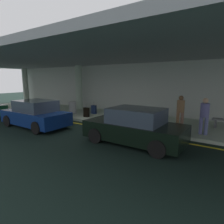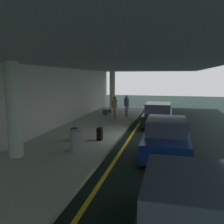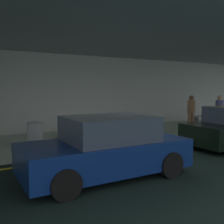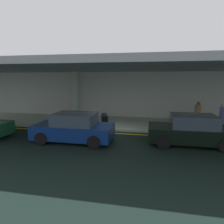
% 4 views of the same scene
% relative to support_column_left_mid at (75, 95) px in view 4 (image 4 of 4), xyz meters
% --- Properties ---
extents(ground_plane, '(60.00, 60.00, 0.00)m').
position_rel_support_column_left_mid_xyz_m(ground_plane, '(4.00, -4.32, -1.97)').
color(ground_plane, black).
extents(sidewalk, '(26.00, 4.20, 0.15)m').
position_rel_support_column_left_mid_xyz_m(sidewalk, '(4.00, -1.22, -1.90)').
color(sidewalk, '#A5B29E').
rests_on(sidewalk, ground).
extents(lane_stripe_yellow, '(26.00, 0.14, 0.01)m').
position_rel_support_column_left_mid_xyz_m(lane_stripe_yellow, '(4.00, -3.76, -1.97)').
color(lane_stripe_yellow, yellow).
rests_on(lane_stripe_yellow, ground).
extents(support_column_left_mid, '(0.56, 0.56, 3.65)m').
position_rel_support_column_left_mid_xyz_m(support_column_left_mid, '(0.00, 0.00, 0.00)').
color(support_column_left_mid, '#A1B5A2').
rests_on(support_column_left_mid, sidewalk).
extents(ceiling_overhang, '(28.00, 13.20, 0.30)m').
position_rel_support_column_left_mid_xyz_m(ceiling_overhang, '(4.00, -1.72, 1.97)').
color(ceiling_overhang, gray).
rests_on(ceiling_overhang, support_column_far_left).
extents(terminal_back_wall, '(26.00, 0.30, 3.80)m').
position_rel_support_column_left_mid_xyz_m(terminal_back_wall, '(4.00, 1.03, -0.07)').
color(terminal_back_wall, '#B0B6AF').
rests_on(terminal_back_wall, ground).
extents(car_navy, '(4.10, 1.92, 1.50)m').
position_rel_support_column_left_mid_xyz_m(car_navy, '(2.11, -5.66, -1.26)').
color(car_navy, navy).
rests_on(car_navy, ground).
extents(car_black, '(4.10, 1.92, 1.50)m').
position_rel_support_column_left_mid_xyz_m(car_black, '(8.01, -5.04, -1.26)').
color(car_black, black).
rests_on(car_black, ground).
extents(traveler_with_luggage, '(0.38, 0.38, 1.68)m').
position_rel_support_column_left_mid_xyz_m(traveler_with_luggage, '(10.22, -2.53, -0.86)').
color(traveler_with_luggage, '#5F5F9D').
rests_on(traveler_with_luggage, sidewalk).
extents(person_waiting_for_ride, '(0.38, 0.38, 1.68)m').
position_rel_support_column_left_mid_xyz_m(person_waiting_for_ride, '(8.99, -1.86, -0.86)').
color(person_waiting_for_ride, '#956845').
rests_on(person_waiting_for_ride, sidewalk).
extents(suitcase_upright_primary, '(0.36, 0.22, 0.90)m').
position_rel_support_column_left_mid_xyz_m(suitcase_upright_primary, '(3.05, -2.49, -1.51)').
color(suitcase_upright_primary, black).
rests_on(suitcase_upright_primary, sidewalk).
extents(suitcase_upright_secondary, '(0.36, 0.22, 0.90)m').
position_rel_support_column_left_mid_xyz_m(suitcase_upright_secondary, '(2.70, -1.29, -1.51)').
color(suitcase_upright_secondary, '#152347').
rests_on(suitcase_upright_secondary, sidewalk).
extents(trash_bin_steel, '(0.56, 0.56, 0.85)m').
position_rel_support_column_left_mid_xyz_m(trash_bin_steel, '(1.26, -2.02, -1.40)').
color(trash_bin_steel, gray).
rests_on(trash_bin_steel, sidewalk).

